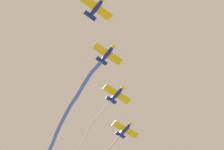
{
  "coord_description": "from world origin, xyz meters",
  "views": [
    {
      "loc": [
        18.95,
        10.28,
        4.84
      ],
      "look_at": [
        -18.37,
        -3.51,
        75.19
      ],
      "focal_mm": 58.34,
      "sensor_mm": 36.0,
      "label": 1
    }
  ],
  "objects": [
    {
      "name": "airplane_slot",
      "position": [
        -34.03,
        -5.82,
        75.58
      ],
      "size": [
        6.76,
        5.68,
        1.79
      ],
      "rotation": [
        0.0,
        0.0,
        0.96
      ],
      "color": "navy"
    },
    {
      "name": "smoke_trail_left_wing",
      "position": [
        -24.44,
        -16.89,
        74.6
      ],
      "size": [
        21.9,
        24.15,
        1.66
      ],
      "color": "#4C75DB"
    },
    {
      "name": "smoke_trail_right_wing",
      "position": [
        -32.73,
        -15.53,
        75.06
      ],
      "size": [
        17.46,
        17.85,
        1.06
      ],
      "color": "white"
    },
    {
      "name": "airplane_left_wing",
      "position": [
        -13.05,
        -2.6,
        75.08
      ],
      "size": [
        6.82,
        5.64,
        1.79
      ],
      "rotation": [
        0.0,
        0.0,
        0.99
      ],
      "color": "navy"
    },
    {
      "name": "airplane_right_wing",
      "position": [
        -23.55,
        -4.21,
        75.33
      ],
      "size": [
        6.86,
        5.6,
        1.79
      ],
      "rotation": [
        0.0,
        0.0,
        1.0
      ],
      "color": "navy"
    },
    {
      "name": "airplane_lead",
      "position": [
        -2.56,
        -1.0,
        74.83
      ],
      "size": [
        6.88,
        5.58,
        1.79
      ],
      "rotation": [
        0.0,
        0.0,
        1.01
      ],
      "color": "navy"
    }
  ]
}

